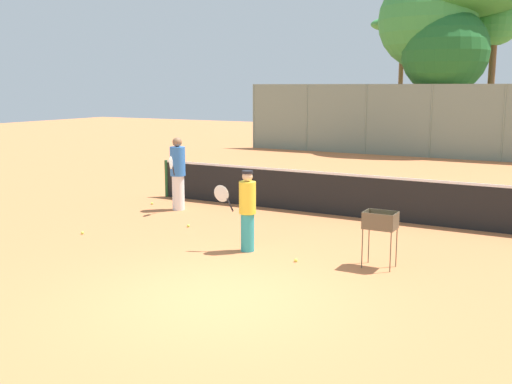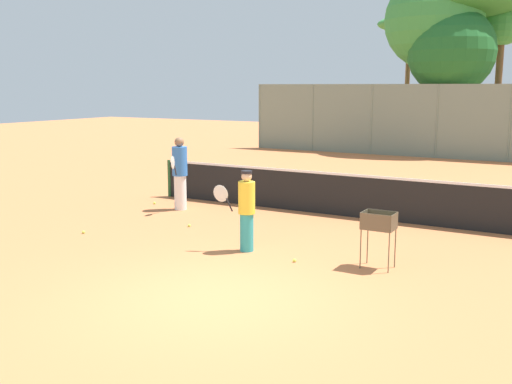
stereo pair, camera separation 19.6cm
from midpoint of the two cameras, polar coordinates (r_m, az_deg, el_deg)
name	(u,v)px [view 1 (the left image)]	position (r m, az deg, el deg)	size (l,w,h in m)	color
ground_plane	(220,299)	(9.23, -4.07, -10.09)	(80.00, 80.00, 0.00)	#C67242
tennis_net	(362,195)	(14.73, 9.70, -0.33)	(11.95, 0.10, 1.07)	#26592D
back_fence	(466,122)	(27.64, 19.19, 6.31)	(21.24, 0.08, 3.27)	gray
tree_0	(428,21)	(30.51, 15.84, 15.42)	(4.63, 4.63, 8.55)	brown
tree_1	(495,22)	(32.28, 21.65, 14.81)	(2.50, 2.50, 7.62)	brown
tree_2	(403,26)	(34.44, 13.65, 15.08)	(3.44, 3.44, 6.91)	brown
tree_3	(445,52)	(29.64, 17.37, 12.64)	(4.01, 4.01, 6.76)	brown
tree_4	(451,5)	(31.32, 17.91, 16.58)	(6.01, 6.01, 7.79)	brown
player_white_outfit	(178,173)	(15.57, -7.82, 1.81)	(0.47, 0.92, 1.89)	white
player_red_cap	(247,210)	(11.56, -1.36, -1.69)	(0.84, 0.41, 1.58)	teal
ball_cart	(380,225)	(10.73, 11.21, -3.10)	(0.56, 0.41, 1.01)	brown
tennis_ball_0	(152,203)	(16.53, -10.21, -1.07)	(0.07, 0.07, 0.07)	#D1E54C
tennis_ball_1	(296,260)	(11.05, 3.31, -6.50)	(0.07, 0.07, 0.07)	#D1E54C
tennis_ball_2	(82,233)	(13.60, -16.60, -3.74)	(0.07, 0.07, 0.07)	#D1E54C
tennis_ball_3	(188,226)	(13.78, -6.87, -3.20)	(0.07, 0.07, 0.07)	#D1E54C
parked_car	(500,140)	(30.55, 22.05, 4.60)	(4.20, 1.70, 1.60)	#B2B7BC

